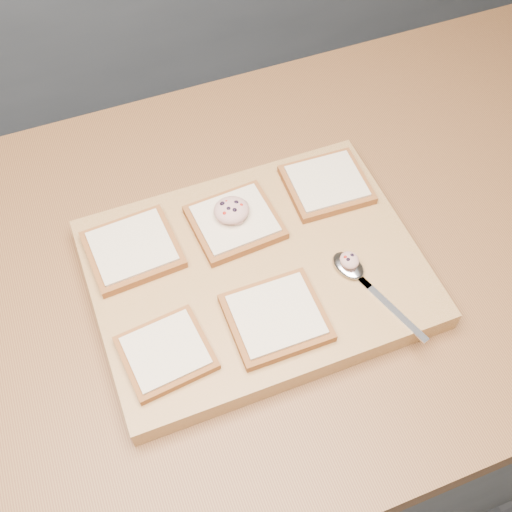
% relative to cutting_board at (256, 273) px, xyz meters
% --- Properties ---
extents(ground, '(4.00, 4.00, 0.00)m').
position_rel_cutting_board_xyz_m(ground, '(0.09, 0.04, -0.92)').
color(ground, '#515459').
rests_on(ground, ground).
extents(island_counter, '(2.00, 0.80, 0.90)m').
position_rel_cutting_board_xyz_m(island_counter, '(0.09, 0.04, -0.47)').
color(island_counter, slate).
rests_on(island_counter, ground).
extents(cutting_board, '(0.47, 0.36, 0.04)m').
position_rel_cutting_board_xyz_m(cutting_board, '(0.00, 0.00, 0.00)').
color(cutting_board, '#B3854D').
rests_on(cutting_board, island_counter).
extents(bread_far_left, '(0.13, 0.12, 0.02)m').
position_rel_cutting_board_xyz_m(bread_far_left, '(-0.16, 0.09, 0.03)').
color(bread_far_left, brown).
rests_on(bread_far_left, cutting_board).
extents(bread_far_center, '(0.13, 0.12, 0.02)m').
position_rel_cutting_board_xyz_m(bread_far_center, '(-0.00, 0.08, 0.03)').
color(bread_far_center, brown).
rests_on(bread_far_center, cutting_board).
extents(bread_far_right, '(0.13, 0.12, 0.02)m').
position_rel_cutting_board_xyz_m(bread_far_right, '(0.16, 0.10, 0.03)').
color(bread_far_right, brown).
rests_on(bread_far_right, cutting_board).
extents(bread_near_left, '(0.12, 0.11, 0.02)m').
position_rel_cutting_board_xyz_m(bread_near_left, '(-0.16, -0.09, 0.03)').
color(bread_near_left, brown).
rests_on(bread_near_left, cutting_board).
extents(bread_near_center, '(0.13, 0.12, 0.02)m').
position_rel_cutting_board_xyz_m(bread_near_center, '(-0.01, -0.09, 0.03)').
color(bread_near_center, brown).
rests_on(bread_near_center, cutting_board).
extents(tuna_salad_dollop, '(0.05, 0.05, 0.02)m').
position_rel_cutting_board_xyz_m(tuna_salad_dollop, '(-0.00, 0.09, 0.05)').
color(tuna_salad_dollop, tan).
rests_on(tuna_salad_dollop, bread_far_center).
extents(spoon, '(0.08, 0.18, 0.01)m').
position_rel_cutting_board_xyz_m(spoon, '(0.13, -0.06, 0.02)').
color(spoon, silver).
rests_on(spoon, cutting_board).
extents(spoon_salad, '(0.03, 0.03, 0.02)m').
position_rel_cutting_board_xyz_m(spoon_salad, '(0.12, -0.05, 0.04)').
color(spoon_salad, tan).
rests_on(spoon_salad, spoon).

